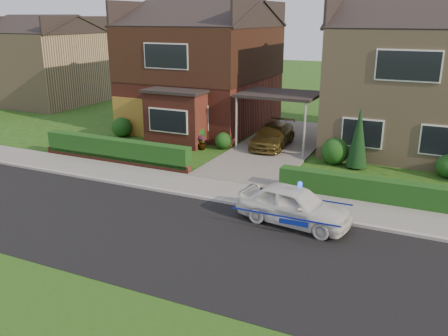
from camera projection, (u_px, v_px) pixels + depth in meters
The scene contains 25 objects.
ground at pixel (161, 233), 14.47m from camera, with size 120.00×120.00×0.00m, color #164612.
road at pixel (161, 233), 14.47m from camera, with size 60.00×6.00×0.02m, color black.
kerb at pixel (206, 199), 17.08m from camera, with size 60.00×0.16×0.12m, color #9E9993.
sidewalk at pixel (219, 190), 17.99m from camera, with size 60.00×2.00×0.10m, color slate.
grass_verge at pixel (36, 326), 10.16m from camera, with size 60.00×4.00×0.01m, color #164612.
driveway at pixel (278, 146), 23.94m from camera, with size 3.80×12.00×0.12m, color #666059.
house_left at pixel (202, 62), 27.63m from camera, with size 7.50×9.53×7.25m.
house_right at pixel (414, 74), 23.08m from camera, with size 7.50×8.06×7.25m.
carport_link at pixel (279, 95), 23.11m from camera, with size 3.80×3.00×2.77m.
garage_door at pixel (130, 117), 26.07m from camera, with size 2.20×0.10×2.10m, color olive.
dwarf_wall at pixel (115, 159), 21.33m from camera, with size 7.70×0.25×0.36m, color maroon.
hedge_left at pixel (117, 162), 21.51m from camera, with size 7.50×0.55×0.90m, color #103410.
hedge_right at pixel (382, 204), 16.74m from camera, with size 7.50×0.55×0.80m, color #103410.
shrub_left_far at pixel (122, 127), 25.93m from camera, with size 1.08×1.08×1.08m, color #103410.
shrub_left_mid at pixel (192, 134), 23.90m from camera, with size 1.32×1.32×1.32m, color #103410.
shrub_left_near at pixel (223, 141), 23.59m from camera, with size 0.84×0.84×0.84m, color #103410.
shrub_right_near at pixel (335, 151), 21.10m from camera, with size 1.20×1.20×1.20m, color #103410.
shrub_right_mid at pixel (448, 166), 19.37m from camera, with size 0.96×0.96×0.96m, color #103410.
conifer_a at pixel (358, 139), 20.31m from camera, with size 0.90×0.90×2.60m, color black.
neighbour_left at pixel (47, 68), 35.54m from camera, with size 6.50×7.00×5.20m, color tan.
police_car at pixel (294, 206), 14.96m from camera, with size 3.37×3.82×1.41m.
driveway_car at pixel (273, 135), 23.59m from camera, with size 1.55×3.81×1.11m, color brown.
potted_plant_a at pixel (147, 154), 21.33m from camera, with size 0.45×0.31×0.86m, color gray.
potted_plant_b at pixel (164, 139), 24.34m from camera, with size 0.30×0.37×0.68m, color gray.
potted_plant_c at pixel (202, 143), 23.45m from camera, with size 0.41×0.41×0.73m, color gray.
Camera 1 is at (7.32, -11.11, 6.32)m, focal length 38.00 mm.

